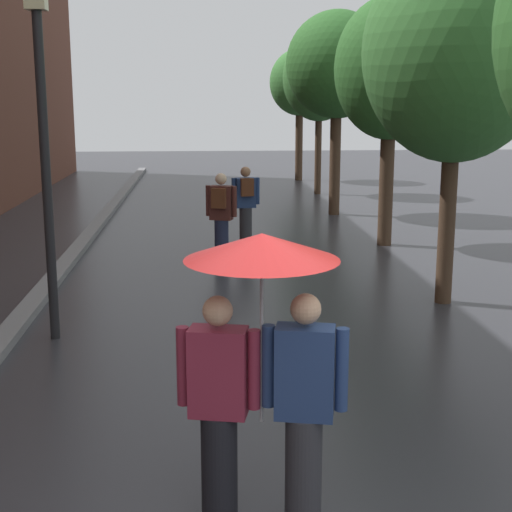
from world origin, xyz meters
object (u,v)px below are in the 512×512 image
couple_under_umbrella (262,343)px  pedestrian_walking_midground (221,216)px  street_tree_2 (390,70)px  street_tree_4 (319,78)px  street_tree_1 (456,53)px  pedestrian_walking_far (246,204)px  street_tree_5 (300,83)px  street_lamp_post (44,138)px  street_tree_3 (337,66)px

couple_under_umbrella → pedestrian_walking_midground: (-0.04, 8.67, -0.48)m
street_tree_2 → street_tree_4: size_ratio=1.01×
street_tree_1 → street_tree_2: street_tree_1 is taller
street_tree_2 → couple_under_umbrella: 11.06m
pedestrian_walking_midground → pedestrian_walking_far: bearing=71.6°
street_tree_5 → street_lamp_post: bearing=-106.7°
street_tree_3 → pedestrian_walking_far: bearing=-121.8°
couple_under_umbrella → pedestrian_walking_far: size_ratio=1.29×
couple_under_umbrella → street_tree_1: bearing=60.8°
street_tree_3 → street_lamp_post: 11.51m
street_tree_4 → street_lamp_post: 15.52m
street_tree_3 → street_tree_4: (0.24, 4.34, -0.20)m
street_tree_2 → street_tree_4: 8.59m
street_tree_1 → street_tree_2: (0.21, 4.51, -0.07)m
street_tree_3 → pedestrian_walking_midground: 7.28m
street_tree_2 → couple_under_umbrella: size_ratio=2.35×
street_tree_2 → street_tree_4: (-0.08, 8.59, 0.06)m
pedestrian_walking_midground → pedestrian_walking_far: pedestrian_walking_midground is taller
street_tree_5 → pedestrian_walking_far: size_ratio=2.92×
pedestrian_walking_far → street_tree_4: bearing=71.6°
street_tree_2 → street_lamp_post: size_ratio=1.16×
street_tree_3 → street_tree_5: (0.17, 8.54, -0.26)m
street_tree_5 → street_lamp_post: street_tree_5 is taller
street_tree_3 → couple_under_umbrella: bearing=-102.1°
street_tree_4 → couple_under_umbrella: bearing=-100.1°
couple_under_umbrella → street_lamp_post: bearing=117.2°
street_tree_3 → street_lamp_post: bearing=-118.3°
pedestrian_walking_midground → street_tree_5: bearing=77.0°
street_tree_4 → couple_under_umbrella: (-3.36, -18.87, -2.26)m
street_tree_4 → street_tree_3: bearing=-93.1°
street_tree_4 → street_tree_5: 4.20m
pedestrian_walking_far → couple_under_umbrella: bearing=-92.9°
street_tree_5 → pedestrian_walking_midground: (-3.33, -14.40, -2.68)m
street_tree_2 → pedestrian_walking_far: bearing=179.0°
street_tree_1 → pedestrian_walking_midground: street_tree_1 is taller
couple_under_umbrella → pedestrian_walking_far: (0.52, 10.33, -0.50)m
street_tree_4 → pedestrian_walking_midground: 11.10m
street_tree_4 → street_lamp_post: (-5.65, -14.41, -1.10)m
street_tree_5 → couple_under_umbrella: size_ratio=2.26×
street_tree_3 → pedestrian_walking_midground: (-3.16, -5.86, -2.94)m
couple_under_umbrella → pedestrian_walking_midground: bearing=90.2°
street_tree_5 → pedestrian_walking_midground: bearing=-103.0°
street_tree_1 → couple_under_umbrella: (-3.22, -5.77, -2.27)m
couple_under_umbrella → pedestrian_walking_midground: size_ratio=1.27×
pedestrian_walking_midground → street_tree_4: bearing=71.6°
street_tree_3 → street_tree_2: bearing=-85.8°
street_tree_5 → pedestrian_walking_far: street_tree_5 is taller
street_tree_2 → street_tree_3: 4.27m
street_tree_1 → pedestrian_walking_midground: bearing=138.4°
street_tree_4 → couple_under_umbrella: 19.30m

